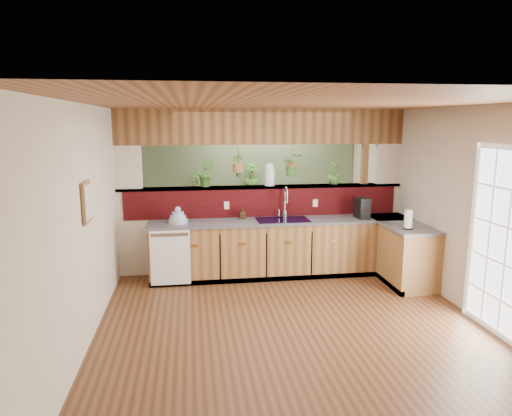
{
  "coord_description": "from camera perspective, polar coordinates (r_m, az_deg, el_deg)",
  "views": [
    {
      "loc": [
        -1.16,
        -5.85,
        2.4
      ],
      "look_at": [
        -0.21,
        0.7,
        1.15
      ],
      "focal_mm": 32.0,
      "sensor_mm": 36.0,
      "label": 1
    }
  ],
  "objects": [
    {
      "name": "ledge_plant_left",
      "position": [
        7.25,
        -6.2,
        4.41
      ],
      "size": [
        0.27,
        0.23,
        0.45
      ],
      "primitive_type": "imported",
      "rotation": [
        0.0,
        0.0,
        -0.12
      ],
      "color": "#376824",
      "rests_on": "pass_through_ledge"
    },
    {
      "name": "wall_back",
      "position": [
        9.49,
        -1.18,
        4.03
      ],
      "size": [
        4.6,
        0.02,
        2.6
      ],
      "primitive_type": "cube",
      "color": "beige",
      "rests_on": "ground"
    },
    {
      "name": "ledge_plant_right",
      "position": [
        7.62,
        9.76,
        4.28
      ],
      "size": [
        0.27,
        0.27,
        0.36
      ],
      "primitive_type": "imported",
      "rotation": [
        0.0,
        0.0,
        0.43
      ],
      "color": "#376824",
      "rests_on": "pass_through_ledge"
    },
    {
      "name": "glass_jar",
      "position": [
        7.36,
        1.71,
        4.2
      ],
      "size": [
        0.16,
        0.16,
        0.36
      ],
      "color": "silver",
      "rests_on": "pass_through_ledge"
    },
    {
      "name": "framed_print",
      "position": [
        5.24,
        -20.39,
        0.69
      ],
      "size": [
        0.04,
        0.35,
        0.45
      ],
      "color": "brown",
      "rests_on": "wall_left"
    },
    {
      "name": "shelf_plant_a",
      "position": [
        9.18,
        -7.49,
        3.41
      ],
      "size": [
        0.23,
        0.17,
        0.39
      ],
      "primitive_type": "imported",
      "rotation": [
        0.0,
        0.0,
        -0.19
      ],
      "color": "#376824",
      "rests_on": "shelving_console"
    },
    {
      "name": "shelf_plant_b",
      "position": [
        9.25,
        -0.59,
        4.0
      ],
      "size": [
        0.34,
        0.34,
        0.53
      ],
      "primitive_type": "imported",
      "rotation": [
        0.0,
        0.0,
        0.15
      ],
      "color": "#376824",
      "rests_on": "shelving_console"
    },
    {
      "name": "dishwasher",
      "position": [
        6.81,
        -10.66,
        -6.09
      ],
      "size": [
        0.58,
        0.03,
        0.82
      ],
      "color": "white",
      "rests_on": "ground"
    },
    {
      "name": "pass_through_partition",
      "position": [
        7.4,
        1.11,
        1.28
      ],
      "size": [
        4.6,
        0.21,
        2.6
      ],
      "color": "beige",
      "rests_on": "ground"
    },
    {
      "name": "countertop",
      "position": [
        7.28,
        8.01,
        -4.97
      ],
      "size": [
        4.14,
        1.52,
        0.9
      ],
      "color": "brown",
      "rests_on": "ground"
    },
    {
      "name": "pass_through_ledge",
      "position": [
        7.37,
        0.88,
        2.65
      ],
      "size": [
        4.6,
        0.21,
        0.04
      ],
      "primitive_type": "cube",
      "color": "brown",
      "rests_on": "ground"
    },
    {
      "name": "sage_backwall",
      "position": [
        9.47,
        -1.17,
        4.02
      ],
      "size": [
        4.55,
        0.02,
        2.55
      ],
      "primitive_type": "cube",
      "color": "#5C744F",
      "rests_on": "ground"
    },
    {
      "name": "hanging_plant_a",
      "position": [
        7.27,
        -2.27,
        6.25
      ],
      "size": [
        0.23,
        0.2,
        0.48
      ],
      "color": "brown",
      "rests_on": "header_beam"
    },
    {
      "name": "shelving_console",
      "position": [
        9.33,
        -3.83,
        -1.09
      ],
      "size": [
        1.72,
        1.07,
        1.12
      ],
      "primitive_type": "cube",
      "rotation": [
        0.0,
        0.0,
        -0.4
      ],
      "color": "black",
      "rests_on": "ground"
    },
    {
      "name": "coffee_maker",
      "position": [
        7.41,
        13.15,
        -0.1
      ],
      "size": [
        0.17,
        0.29,
        0.33
      ],
      "rotation": [
        0.0,
        0.0,
        0.06
      ],
      "color": "black",
      "rests_on": "countertop"
    },
    {
      "name": "ground",
      "position": [
        6.43,
        2.79,
        -11.23
      ],
      "size": [
        4.6,
        7.0,
        0.01
      ],
      "primitive_type": "cube",
      "color": "#502E18",
      "rests_on": "ground"
    },
    {
      "name": "wall_right",
      "position": [
        6.89,
        22.03,
        0.71
      ],
      "size": [
        0.02,
        7.0,
        2.6
      ],
      "primitive_type": "cube",
      "color": "beige",
      "rests_on": "ground"
    },
    {
      "name": "floor_plant",
      "position": [
        9.05,
        6.41,
        -2.55
      ],
      "size": [
        0.77,
        0.73,
        0.68
      ],
      "primitive_type": "imported",
      "rotation": [
        0.0,
        0.0,
        0.41
      ],
      "color": "#376824",
      "rests_on": "ground"
    },
    {
      "name": "dish_stack",
      "position": [
        6.97,
        -9.72,
        -1.24
      ],
      "size": [
        0.29,
        0.29,
        0.25
      ],
      "color": "#A1ABD0",
      "rests_on": "countertop"
    },
    {
      "name": "navy_sink",
      "position": [
        7.15,
        3.33,
        -2.09
      ],
      "size": [
        0.82,
        0.5,
        0.18
      ],
      "color": "black",
      "rests_on": "countertop"
    },
    {
      "name": "hanging_plant_b",
      "position": [
        7.41,
        4.55,
        6.59
      ],
      "size": [
        0.34,
        0.3,
        0.47
      ],
      "color": "brown",
      "rests_on": "header_beam"
    },
    {
      "name": "ceiling",
      "position": [
        5.97,
        3.02,
        12.59
      ],
      "size": [
        4.6,
        7.0,
        0.01
      ],
      "primitive_type": "cube",
      "color": "brown",
      "rests_on": "ground"
    },
    {
      "name": "french_door",
      "position": [
        5.86,
        27.96,
        -3.91
      ],
      "size": [
        0.06,
        1.02,
        2.16
      ],
      "primitive_type": "cube",
      "color": "white",
      "rests_on": "ground"
    },
    {
      "name": "paper_towel",
      "position": [
        6.83,
        18.5,
        -1.41
      ],
      "size": [
        0.14,
        0.14,
        0.3
      ],
      "color": "black",
      "rests_on": "countertop"
    },
    {
      "name": "wall_left",
      "position": [
        6.06,
        -18.95,
        -0.35
      ],
      "size": [
        0.02,
        7.0,
        2.6
      ],
      "primitive_type": "cube",
      "color": "beige",
      "rests_on": "ground"
    },
    {
      "name": "wall_front",
      "position": [
        2.85,
        16.95,
        -12.54
      ],
      "size": [
        4.6,
        0.02,
        2.6
      ],
      "primitive_type": "cube",
      "color": "beige",
      "rests_on": "ground"
    },
    {
      "name": "faucet",
      "position": [
        7.24,
        3.67,
        0.88
      ],
      "size": [
        0.22,
        0.22,
        0.5
      ],
      "color": "#B7B7B2",
      "rests_on": "countertop"
    },
    {
      "name": "soap_dispenser",
      "position": [
        7.17,
        -1.72,
        -0.63
      ],
      "size": [
        0.09,
        0.09,
        0.19
      ],
      "primitive_type": "imported",
      "rotation": [
        0.0,
        0.0,
        0.1
      ],
      "color": "#382214",
      "rests_on": "countertop"
    },
    {
      "name": "header_beam",
      "position": [
        7.3,
        0.9,
        10.1
      ],
      "size": [
        4.6,
        0.15,
        0.55
      ],
      "primitive_type": "cube",
      "color": "brown",
      "rests_on": "ground"
    }
  ]
}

